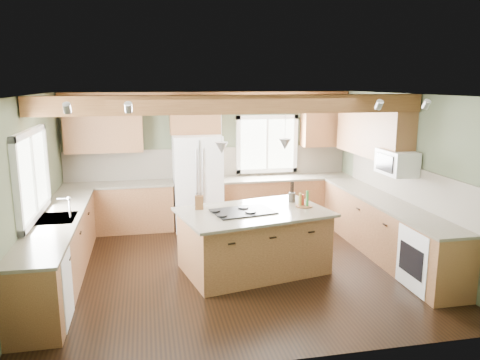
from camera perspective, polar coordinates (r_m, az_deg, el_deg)
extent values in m
plane|color=black|center=(7.26, -0.76, -10.62)|extent=(5.60, 5.60, 0.00)
plane|color=silver|center=(6.71, -0.83, 10.36)|extent=(5.60, 5.60, 0.00)
plane|color=#4D563D|center=(9.29, -3.65, 2.71)|extent=(5.60, 0.00, 5.60)
plane|color=#4D563D|center=(6.93, -24.18, -1.49)|extent=(0.00, 5.00, 5.00)
plane|color=#4D563D|center=(7.87, 19.67, 0.35)|extent=(0.00, 5.00, 5.00)
cube|color=#5B331A|center=(6.58, -0.60, 9.20)|extent=(5.55, 0.26, 0.26)
cube|color=#5B331A|center=(9.08, -3.66, 10.36)|extent=(5.55, 0.20, 0.10)
cube|color=brown|center=(9.29, -3.63, 2.14)|extent=(5.58, 0.03, 0.58)
cube|color=brown|center=(7.92, 19.35, -0.22)|extent=(0.03, 3.70, 0.58)
cube|color=brown|center=(9.11, -14.55, -3.37)|extent=(2.02, 0.60, 0.88)
cube|color=#433C31|center=(9.01, -14.70, -0.55)|extent=(2.06, 0.64, 0.04)
cube|color=brown|center=(9.50, 5.62, -2.43)|extent=(2.62, 0.60, 0.88)
cube|color=#433C31|center=(9.39, 5.68, 0.29)|extent=(2.66, 0.64, 0.04)
cube|color=brown|center=(7.15, -21.15, -8.03)|extent=(0.60, 3.70, 0.88)
cube|color=#433C31|center=(7.02, -21.43, -4.49)|extent=(0.64, 3.74, 0.04)
cube|color=brown|center=(7.97, 17.20, -5.72)|extent=(0.60, 3.70, 0.88)
cube|color=#433C31|center=(7.85, 17.40, -2.52)|extent=(0.64, 3.74, 0.04)
cube|color=brown|center=(8.99, -16.29, 6.12)|extent=(1.40, 0.35, 0.90)
cube|color=brown|center=(8.99, -5.48, 7.82)|extent=(0.96, 0.35, 0.70)
cube|color=brown|center=(8.47, 15.84, 5.82)|extent=(0.35, 2.20, 0.90)
cube|color=brown|center=(9.63, 10.23, 6.76)|extent=(0.90, 0.35, 0.90)
cube|color=white|center=(6.93, -24.11, 0.63)|extent=(0.04, 1.60, 1.05)
cube|color=white|center=(9.46, 3.29, 4.40)|extent=(1.10, 0.04, 1.00)
cube|color=#262628|center=(7.02, -21.43, -4.45)|extent=(0.50, 0.65, 0.03)
cylinder|color=#B2B2B7|center=(6.95, -20.06, -3.26)|extent=(0.02, 0.02, 0.28)
cube|color=white|center=(5.97, -23.10, -12.29)|extent=(0.60, 0.60, 0.84)
cube|color=white|center=(6.92, 22.28, -8.87)|extent=(0.60, 0.72, 0.84)
cube|color=white|center=(7.67, 18.58, 2.05)|extent=(0.40, 0.70, 0.38)
cone|color=#B2B2B7|center=(6.50, -2.26, 3.93)|extent=(0.18, 0.18, 0.16)
cone|color=#B2B2B7|center=(6.92, 5.48, 4.37)|extent=(0.18, 0.18, 0.16)
cube|color=white|center=(8.96, -5.18, -0.27)|extent=(0.90, 0.74, 1.80)
cube|color=brown|center=(7.03, 1.66, -7.55)|extent=(2.21, 1.61, 0.88)
cube|color=#433C31|center=(6.89, 1.68, -3.94)|extent=(2.37, 1.77, 0.04)
cube|color=black|center=(6.82, 0.42, -3.85)|extent=(0.97, 0.75, 0.02)
cube|color=brown|center=(6.97, -5.01, -2.73)|extent=(0.13, 0.11, 0.21)
cylinder|color=#3A342F|center=(7.42, 6.35, -2.10)|extent=(0.12, 0.12, 0.15)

